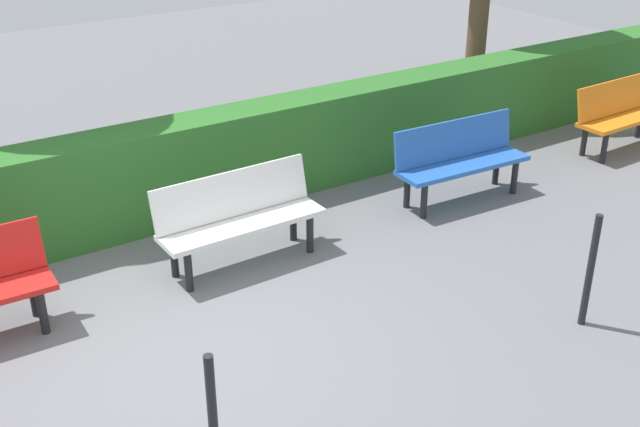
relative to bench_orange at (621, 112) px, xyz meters
name	(u,v)px	position (x,y,z in m)	size (l,w,h in m)	color
ground_plane	(167,349)	(6.54, 0.93, -0.48)	(23.22, 23.22, 0.00)	slate
bench_orange	(621,112)	(0.00, 0.00, 0.00)	(1.43, 0.51, 0.86)	orange
bench_blue	(459,157)	(2.72, 0.03, 0.00)	(1.57, 0.53, 0.86)	blue
bench_white	(239,215)	(5.39, 0.00, 0.00)	(1.58, 0.50, 0.86)	white
hedge_row	(189,168)	(5.35, -1.18, 0.04)	(19.22, 0.51, 1.04)	#2D6B28
railing_post_mid	(590,271)	(3.51, 2.46, 0.02)	(0.06, 0.06, 1.00)	black
railing_post_far	(213,424)	(6.84, 2.46, 0.02)	(0.06, 0.06, 1.00)	black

